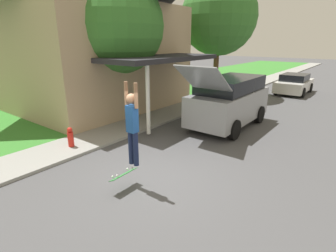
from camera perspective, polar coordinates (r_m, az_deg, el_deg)
The scene contains 11 objects.
ground_plane at distance 7.50m, azimuth -3.87°, elevation -10.86°, with size 120.00×120.00×0.00m, color #49494C.
lawn at distance 16.88m, azimuth -10.79°, elevation 5.46°, with size 10.00×80.00×0.08m.
sidewalk at distance 13.97m, azimuth 1.37°, elevation 3.21°, with size 1.80×80.00×0.10m.
house at distance 15.99m, azimuth -16.99°, elevation 18.92°, with size 10.94×9.19×7.69m.
lawn_tree_near at distance 12.69m, azimuth -11.22°, elevation 20.59°, with size 4.29×4.29×6.34m.
lawn_tree_far at distance 19.09m, azimuth 10.97°, elevation 22.30°, with size 5.05×5.05×7.60m.
suv_parked at distance 11.71m, azimuth 13.19°, elevation 5.38°, with size 2.07×5.19×2.85m.
car_down_street at distance 21.11m, azimuth 25.76°, elevation 8.27°, with size 1.97×4.10×1.39m.
skateboarder at distance 6.36m, azimuth -7.78°, elevation 0.54°, with size 0.41×0.24×2.08m.
skateboard at distance 6.82m, azimuth -9.70°, elevation -10.30°, with size 0.24×0.82×0.19m.
fire_hydrant at distance 9.70m, azimuth -20.46°, elevation -2.31°, with size 0.20×0.20×0.70m.
Camera 1 is at (4.41, -4.87, 3.62)m, focal length 28.00 mm.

